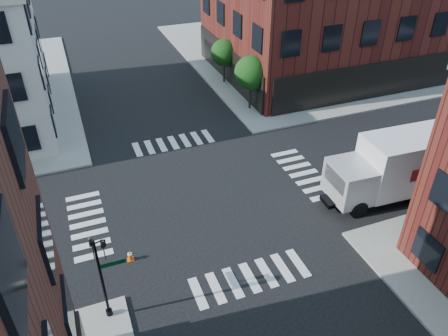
% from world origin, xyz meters
% --- Properties ---
extents(ground, '(120.00, 120.00, 0.00)m').
position_xyz_m(ground, '(0.00, 0.00, 0.00)').
color(ground, black).
rests_on(ground, ground).
extents(sidewalk_ne, '(30.00, 30.00, 0.15)m').
position_xyz_m(sidewalk_ne, '(21.00, 21.00, 0.07)').
color(sidewalk_ne, gray).
rests_on(sidewalk_ne, ground).
extents(building_ne, '(25.00, 16.00, 12.00)m').
position_xyz_m(building_ne, '(20.50, 16.00, 6.00)').
color(building_ne, '#401310').
rests_on(building_ne, ground).
extents(tree_near, '(2.69, 2.69, 4.49)m').
position_xyz_m(tree_near, '(7.56, 9.98, 3.16)').
color(tree_near, black).
rests_on(tree_near, ground).
extents(tree_far, '(2.43, 2.43, 4.07)m').
position_xyz_m(tree_far, '(7.56, 15.98, 2.87)').
color(tree_far, black).
rests_on(tree_far, ground).
extents(signal_pole, '(1.29, 1.24, 4.60)m').
position_xyz_m(signal_pole, '(-6.72, -6.68, 2.86)').
color(signal_pole, black).
rests_on(signal_pole, ground).
extents(box_truck, '(9.03, 3.10, 4.04)m').
position_xyz_m(box_truck, '(11.16, -3.96, 2.10)').
color(box_truck, silver).
rests_on(box_truck, ground).
extents(traffic_cone, '(0.36, 0.36, 0.62)m').
position_xyz_m(traffic_cone, '(-5.27, -3.67, 0.30)').
color(traffic_cone, '#F7530A').
rests_on(traffic_cone, ground).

